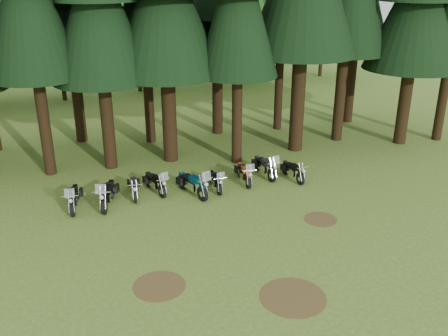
{
  "coord_description": "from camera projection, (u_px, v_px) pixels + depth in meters",
  "views": [
    {
      "loc": [
        -5.45,
        -16.03,
        10.01
      ],
      "look_at": [
        1.68,
        5.0,
        1.0
      ],
      "focal_mm": 40.0,
      "sensor_mm": 36.0,
      "label": 1
    }
  ],
  "objects": [
    {
      "name": "decid_3",
      "position": [
        62.0,
        43.0,
        38.41
      ],
      "size": [
        6.12,
        5.95,
        7.65
      ],
      "color": "black",
      "rests_on": "ground"
    },
    {
      "name": "ground",
      "position": [
        224.0,
        242.0,
        19.45
      ],
      "size": [
        120.0,
        120.0,
        0.0
      ],
      "primitive_type": "plane",
      "color": "#45681B",
      "rests_on": "ground"
    },
    {
      "name": "motorcycle_2",
      "position": [
        134.0,
        188.0,
        23.21
      ],
      "size": [
        0.38,
        2.03,
        0.83
      ],
      "rotation": [
        0.0,
        0.0,
        -0.11
      ],
      "color": "black",
      "rests_on": "ground"
    },
    {
      "name": "motorcycle_1",
      "position": [
        108.0,
        195.0,
        22.29
      ],
      "size": [
        1.04,
        2.41,
        1.54
      ],
      "rotation": [
        0.0,
        0.0,
        -0.31
      ],
      "color": "black",
      "rests_on": "ground"
    },
    {
      "name": "dirt_patch_0",
      "position": [
        159.0,
        286.0,
        16.8
      ],
      "size": [
        1.8,
        1.8,
        0.01
      ],
      "primitive_type": "cylinder",
      "color": "#4C3D1E",
      "rests_on": "ground"
    },
    {
      "name": "motorcycle_5",
      "position": [
        216.0,
        181.0,
        23.93
      ],
      "size": [
        0.38,
        1.99,
        1.25
      ],
      "rotation": [
        0.0,
        0.0,
        -0.04
      ],
      "color": "black",
      "rests_on": "ground"
    },
    {
      "name": "motorcycle_0",
      "position": [
        74.0,
        199.0,
        22.02
      ],
      "size": [
        0.61,
        2.27,
        1.42
      ],
      "rotation": [
        0.0,
        0.0,
        -0.15
      ],
      "color": "black",
      "rests_on": "ground"
    },
    {
      "name": "motorcycle_4",
      "position": [
        193.0,
        185.0,
        23.32
      ],
      "size": [
        1.05,
        2.43,
        1.55
      ],
      "rotation": [
        0.0,
        0.0,
        0.31
      ],
      "color": "black",
      "rests_on": "ground"
    },
    {
      "name": "motorcycle_6",
      "position": [
        244.0,
        174.0,
        24.69
      ],
      "size": [
        0.48,
        2.17,
        1.36
      ],
      "rotation": [
        0.0,
        0.0,
        -0.08
      ],
      "color": "black",
      "rests_on": "ground"
    },
    {
      "name": "dirt_patch_1",
      "position": [
        321.0,
        219.0,
        21.22
      ],
      "size": [
        1.4,
        1.4,
        0.01
      ],
      "primitive_type": "cylinder",
      "color": "#4C3D1E",
      "rests_on": "ground"
    },
    {
      "name": "motorcycle_7",
      "position": [
        265.0,
        167.0,
        25.42
      ],
      "size": [
        0.49,
        2.35,
        1.48
      ],
      "rotation": [
        0.0,
        0.0,
        0.07
      ],
      "color": "black",
      "rests_on": "ground"
    },
    {
      "name": "decid_5",
      "position": [
        220.0,
        14.0,
        42.14
      ],
      "size": [
        8.45,
        8.21,
        10.56
      ],
      "color": "black",
      "rests_on": "ground"
    },
    {
      "name": "dirt_patch_2",
      "position": [
        293.0,
        297.0,
        16.23
      ],
      "size": [
        2.2,
        2.2,
        0.01
      ],
      "primitive_type": "cylinder",
      "color": "#4C3D1E",
      "rests_on": "ground"
    },
    {
      "name": "motorcycle_3",
      "position": [
        155.0,
        183.0,
        23.62
      ],
      "size": [
        0.78,
        2.16,
        1.37
      ],
      "rotation": [
        0.0,
        0.0,
        0.24
      ],
      "color": "black",
      "rests_on": "ground"
    },
    {
      "name": "motorcycle_8",
      "position": [
        293.0,
        171.0,
        25.06
      ],
      "size": [
        0.36,
        2.08,
        0.84
      ],
      "rotation": [
        0.0,
        0.0,
        0.08
      ],
      "color": "black",
      "rests_on": "ground"
    },
    {
      "name": "decid_4",
      "position": [
        141.0,
        39.0,
        41.38
      ],
      "size": [
        5.93,
        5.76,
        7.41
      ],
      "color": "black",
      "rests_on": "ground"
    },
    {
      "name": "decid_6",
      "position": [
        283.0,
        23.0,
        45.61
      ],
      "size": [
        7.06,
        6.86,
        8.82
      ],
      "color": "black",
      "rests_on": "ground"
    },
    {
      "name": "decid_7",
      "position": [
        329.0,
        10.0,
        46.44
      ],
      "size": [
        8.44,
        8.2,
        10.55
      ],
      "color": "black",
      "rests_on": "ground"
    }
  ]
}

